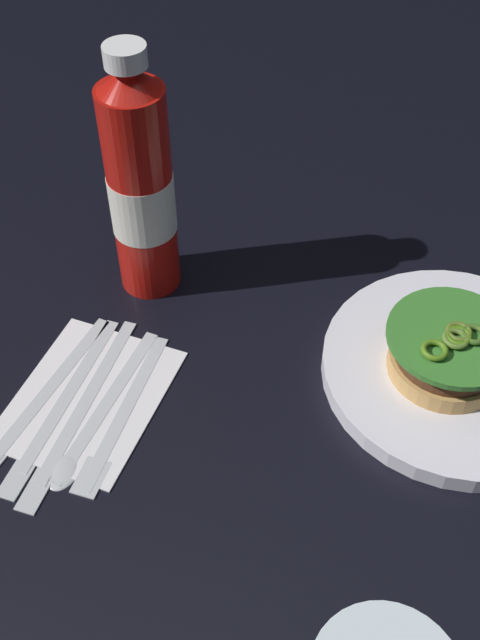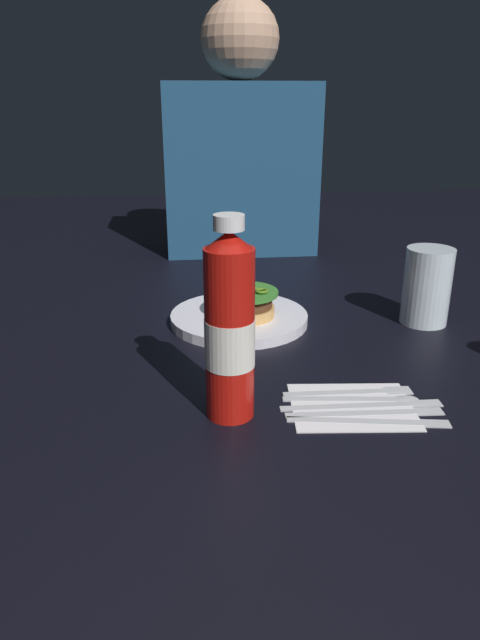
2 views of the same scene
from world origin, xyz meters
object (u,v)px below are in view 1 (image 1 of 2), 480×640
steak_knife (35,404)px  table_knife (75,418)px  butter_knife (56,411)px  napkin (89,397)px  burger_sandwich (449,351)px  ketchup_bottle (141,188)px  spoon_utensil (90,425)px  dinner_plate (456,369)px  fork_utensil (117,423)px

steak_knife → table_knife: bearing=83.1°
butter_knife → napkin: bearing=140.4°
butter_knife → table_knife: same height
burger_sandwich → ketchup_bottle: bearing=-100.6°
ketchup_bottle → napkin: bearing=-0.5°
burger_sandwich → table_knife: (0.13, -0.30, -0.04)m
ketchup_bottle → spoon_utensil: (0.19, 0.01, -0.11)m
steak_knife → spoon_utensil: 0.06m
dinner_plate → butter_knife: dinner_plate is taller
fork_utensil → spoon_utensil: bearing=-68.6°
burger_sandwich → steak_knife: (0.13, -0.34, -0.04)m
table_knife → spoon_utensil: size_ratio=1.18×
dinner_plate → table_knife: bearing=-65.9°
napkin → spoon_utensil: (0.03, 0.02, 0.00)m
dinner_plate → steak_knife: 0.38m
steak_knife → spoon_utensil: bearing=81.6°
fork_utensil → table_knife: bearing=-82.6°
ketchup_bottle → steak_knife: (0.18, -0.04, -0.11)m
ketchup_bottle → napkin: ketchup_bottle is taller
dinner_plate → ketchup_bottle: 0.33m
burger_sandwich → napkin: (0.10, -0.30, -0.04)m
dinner_plate → spoon_utensil: 0.33m
fork_utensil → dinner_plate: bearing=116.1°
dinner_plate → napkin: dinner_plate is taller
dinner_plate → ketchup_bottle: size_ratio=0.96×
burger_sandwich → butter_knife: bearing=-68.3°
butter_knife → table_knife: (0.00, 0.02, -0.00)m
table_knife → fork_utensil: bearing=97.4°
burger_sandwich → napkin: bearing=-71.0°
napkin → table_knife: bearing=-2.1°
butter_knife → burger_sandwich: bearing=111.7°
ketchup_bottle → butter_knife: ketchup_bottle is taller
napkin → table_knife: 0.03m
dinner_plate → fork_utensil: (0.14, -0.28, -0.00)m
burger_sandwich → spoon_utensil: (0.13, -0.29, -0.04)m
dinner_plate → spoon_utensil: bearing=-64.2°
ketchup_bottle → table_knife: ketchup_bottle is taller
spoon_utensil → butter_knife: bearing=-99.8°
napkin → spoon_utensil: bearing=26.6°
table_knife → spoon_utensil: 0.02m
butter_knife → ketchup_bottle: bearing=173.4°
napkin → table_knife: table_knife is taller
steak_knife → table_knife: 0.04m
ketchup_bottle → table_knife: 0.22m
dinner_plate → steak_knife: size_ratio=1.21×
napkin → butter_knife: (0.02, -0.02, 0.00)m
burger_sandwich → fork_utensil: burger_sandwich is taller
table_knife → spoon_utensil: same height
burger_sandwich → spoon_utensil: bearing=-64.9°
steak_knife → ketchup_bottle: bearing=166.8°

